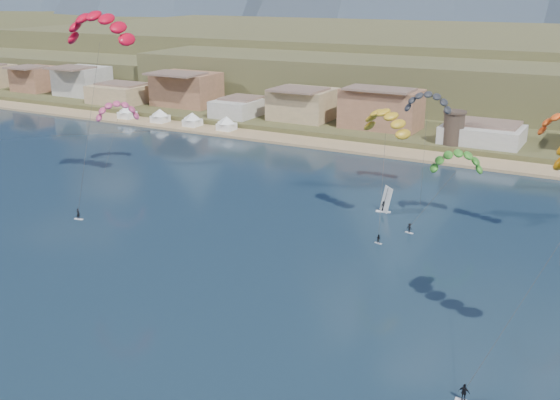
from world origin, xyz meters
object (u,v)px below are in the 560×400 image
at_px(kitesurfer_green, 457,158).
at_px(windsurfer, 385,204).
at_px(kitesurfer_red, 98,23).
at_px(kitesurfer_yellow, 386,118).
at_px(watchtower, 454,127).

distance_m(kitesurfer_green, windsurfer, 15.86).
bearing_deg(kitesurfer_red, kitesurfer_yellow, 10.28).
distance_m(watchtower, kitesurfer_red, 90.00).
bearing_deg(watchtower, windsurfer, -88.83).
bearing_deg(kitesurfer_red, watchtower, 53.71).
relative_size(kitesurfer_red, kitesurfer_yellow, 1.72).
height_order(kitesurfer_green, windsurfer, kitesurfer_green).
bearing_deg(watchtower, kitesurfer_green, -75.20).
xyz_separation_m(kitesurfer_yellow, kitesurfer_green, (10.21, 9.12, -7.80)).
xyz_separation_m(kitesurfer_red, kitesurfer_green, (63.98, 18.86, -22.40)).
bearing_deg(kitesurfer_green, watchtower, 104.80).
xyz_separation_m(kitesurfer_green, windsurfer, (-12.20, -2.07, -9.93)).
height_order(watchtower, windsurfer, watchtower).
relative_size(kitesurfer_red, kitesurfer_green, 2.39).
xyz_separation_m(watchtower, kitesurfer_red, (-50.72, -69.07, 27.52)).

